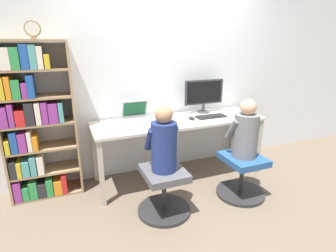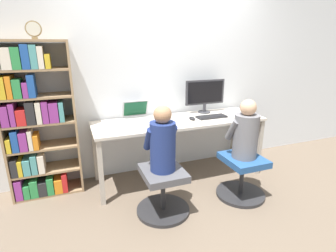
{
  "view_description": "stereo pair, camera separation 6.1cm",
  "coord_description": "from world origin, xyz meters",
  "px_view_note": "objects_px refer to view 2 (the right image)",
  "views": [
    {
      "loc": [
        -1.29,
        -2.49,
        1.67
      ],
      "look_at": [
        -0.22,
        0.16,
        0.77
      ],
      "focal_mm": 28.0,
      "sensor_mm": 36.0,
      "label": 1
    },
    {
      "loc": [
        -1.23,
        -2.51,
        1.67
      ],
      "look_at": [
        -0.22,
        0.16,
        0.77
      ],
      "focal_mm": 28.0,
      "sensor_mm": 36.0,
      "label": 2
    }
  ],
  "objects_px": {
    "desktop_monitor": "(205,94)",
    "keyboard": "(212,117)",
    "office_chair_right": "(163,190)",
    "person_at_monitor": "(246,132)",
    "laptop": "(138,116)",
    "bookshelf": "(33,123)",
    "person_at_laptop": "(163,142)",
    "office_chair_left": "(242,176)",
    "desk_clock": "(34,29)"
  },
  "relations": [
    {
      "from": "desktop_monitor",
      "to": "keyboard",
      "type": "xyz_separation_m",
      "value": [
        -0.04,
        -0.26,
        -0.24
      ]
    },
    {
      "from": "office_chair_right",
      "to": "person_at_monitor",
      "type": "xyz_separation_m",
      "value": [
        0.93,
        -0.02,
        0.51
      ]
    },
    {
      "from": "laptop",
      "to": "person_at_monitor",
      "type": "distance_m",
      "value": 1.27
    },
    {
      "from": "keyboard",
      "to": "office_chair_right",
      "type": "xyz_separation_m",
      "value": [
        -0.87,
        -0.59,
        -0.54
      ]
    },
    {
      "from": "office_chair_right",
      "to": "bookshelf",
      "type": "bearing_deg",
      "value": 145.12
    },
    {
      "from": "person_at_monitor",
      "to": "bookshelf",
      "type": "height_order",
      "value": "bookshelf"
    },
    {
      "from": "desktop_monitor",
      "to": "laptop",
      "type": "height_order",
      "value": "desktop_monitor"
    },
    {
      "from": "laptop",
      "to": "office_chair_right",
      "type": "relative_size",
      "value": 0.62
    },
    {
      "from": "laptop",
      "to": "person_at_laptop",
      "type": "distance_m",
      "value": 0.8
    },
    {
      "from": "office_chair_right",
      "to": "office_chair_left",
      "type": "bearing_deg",
      "value": -1.63
    },
    {
      "from": "bookshelf",
      "to": "desk_clock",
      "type": "relative_size",
      "value": 10.19
    },
    {
      "from": "person_at_monitor",
      "to": "desk_clock",
      "type": "relative_size",
      "value": 3.83
    },
    {
      "from": "keyboard",
      "to": "person_at_laptop",
      "type": "distance_m",
      "value": 1.05
    },
    {
      "from": "office_chair_right",
      "to": "person_at_monitor",
      "type": "bearing_deg",
      "value": -1.34
    },
    {
      "from": "person_at_monitor",
      "to": "laptop",
      "type": "bearing_deg",
      "value": 139.74
    },
    {
      "from": "desk_clock",
      "to": "person_at_monitor",
      "type": "bearing_deg",
      "value": -21.2
    },
    {
      "from": "bookshelf",
      "to": "desktop_monitor",
      "type": "bearing_deg",
      "value": 0.79
    },
    {
      "from": "desktop_monitor",
      "to": "office_chair_right",
      "type": "bearing_deg",
      "value": -136.79
    },
    {
      "from": "person_at_laptop",
      "to": "desk_clock",
      "type": "xyz_separation_m",
      "value": [
        -1.04,
        0.74,
        1.03
      ]
    },
    {
      "from": "keyboard",
      "to": "desk_clock",
      "type": "xyz_separation_m",
      "value": [
        -1.91,
        0.15,
        1.01
      ]
    },
    {
      "from": "keyboard",
      "to": "person_at_laptop",
      "type": "xyz_separation_m",
      "value": [
        -0.87,
        -0.59,
        -0.02
      ]
    },
    {
      "from": "desktop_monitor",
      "to": "desk_clock",
      "type": "relative_size",
      "value": 3.37
    },
    {
      "from": "keyboard",
      "to": "person_at_monitor",
      "type": "height_order",
      "value": "person_at_monitor"
    },
    {
      "from": "desktop_monitor",
      "to": "bookshelf",
      "type": "bearing_deg",
      "value": -179.21
    },
    {
      "from": "person_at_monitor",
      "to": "office_chair_right",
      "type": "bearing_deg",
      "value": 178.66
    },
    {
      "from": "keyboard",
      "to": "laptop",
      "type": "bearing_deg",
      "value": 167.03
    },
    {
      "from": "laptop",
      "to": "keyboard",
      "type": "height_order",
      "value": "laptop"
    },
    {
      "from": "desktop_monitor",
      "to": "keyboard",
      "type": "distance_m",
      "value": 0.35
    },
    {
      "from": "office_chair_left",
      "to": "desk_clock",
      "type": "xyz_separation_m",
      "value": [
        -1.97,
        0.77,
        1.55
      ]
    },
    {
      "from": "laptop",
      "to": "office_chair_left",
      "type": "xyz_separation_m",
      "value": [
        0.97,
        -0.83,
        -0.57
      ]
    },
    {
      "from": "person_at_laptop",
      "to": "office_chair_right",
      "type": "bearing_deg",
      "value": -90.0
    },
    {
      "from": "laptop",
      "to": "bookshelf",
      "type": "distance_m",
      "value": 1.14
    },
    {
      "from": "desktop_monitor",
      "to": "office_chair_left",
      "type": "distance_m",
      "value": 1.17
    },
    {
      "from": "office_chair_right",
      "to": "person_at_monitor",
      "type": "distance_m",
      "value": 1.07
    },
    {
      "from": "desktop_monitor",
      "to": "person_at_laptop",
      "type": "distance_m",
      "value": 1.27
    },
    {
      "from": "laptop",
      "to": "office_chair_left",
      "type": "bearing_deg",
      "value": -40.43
    },
    {
      "from": "laptop",
      "to": "office_chair_left",
      "type": "height_order",
      "value": "laptop"
    },
    {
      "from": "office_chair_left",
      "to": "office_chair_right",
      "type": "xyz_separation_m",
      "value": [
        -0.93,
        0.03,
        0.0
      ]
    },
    {
      "from": "desktop_monitor",
      "to": "office_chair_left",
      "type": "xyz_separation_m",
      "value": [
        0.03,
        -0.88,
        -0.77
      ]
    },
    {
      "from": "person_at_laptop",
      "to": "bookshelf",
      "type": "relative_size",
      "value": 0.38
    },
    {
      "from": "desk_clock",
      "to": "desktop_monitor",
      "type": "bearing_deg",
      "value": 3.17
    },
    {
      "from": "laptop",
      "to": "keyboard",
      "type": "relative_size",
      "value": 0.89
    },
    {
      "from": "keyboard",
      "to": "desk_clock",
      "type": "bearing_deg",
      "value": 175.44
    },
    {
      "from": "keyboard",
      "to": "bookshelf",
      "type": "xyz_separation_m",
      "value": [
        -2.05,
        0.23,
        0.07
      ]
    },
    {
      "from": "keyboard",
      "to": "office_chair_left",
      "type": "distance_m",
      "value": 0.82
    },
    {
      "from": "office_chair_right",
      "to": "desk_clock",
      "type": "xyz_separation_m",
      "value": [
        -1.04,
        0.74,
        1.55
      ]
    },
    {
      "from": "laptop",
      "to": "desk_clock",
      "type": "bearing_deg",
      "value": -176.78
    },
    {
      "from": "person_at_monitor",
      "to": "desk_clock",
      "type": "xyz_separation_m",
      "value": [
        -1.97,
        0.77,
        1.04
      ]
    },
    {
      "from": "desktop_monitor",
      "to": "desk_clock",
      "type": "bearing_deg",
      "value": -176.83
    },
    {
      "from": "desktop_monitor",
      "to": "desk_clock",
      "type": "distance_m",
      "value": 2.1
    }
  ]
}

